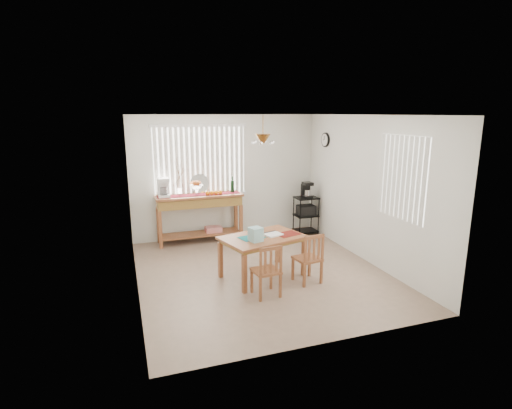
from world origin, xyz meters
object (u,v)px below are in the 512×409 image
object	(u,v)px
sideboard	(200,207)
wire_cart	(306,212)
cart_items	(306,190)
chair_left	(267,271)
chair_right	(309,258)
dining_table	(262,241)

from	to	relation	value
sideboard	wire_cart	distance (m)	2.35
cart_items	chair_left	xyz separation A→B (m)	(-1.92, -2.68, -0.59)
sideboard	cart_items	size ratio (longest dim) A/B	5.22
chair_right	chair_left	bearing A→B (deg)	-162.94
sideboard	chair_right	world-z (taller)	sideboard
cart_items	dining_table	size ratio (longest dim) A/B	0.23
sideboard	chair_left	distance (m)	2.90
sideboard	dining_table	world-z (taller)	sideboard
wire_cart	chair_right	world-z (taller)	wire_cart
cart_items	dining_table	world-z (taller)	cart_items
cart_items	dining_table	distance (m)	2.65
wire_cart	dining_table	distance (m)	2.62
cart_items	sideboard	bearing A→B (deg)	175.87
cart_items	chair_left	size ratio (longest dim) A/B	0.42
chair_right	sideboard	bearing A→B (deg)	114.73
sideboard	wire_cart	bearing A→B (deg)	-4.34
dining_table	chair_right	world-z (taller)	chair_right
cart_items	chair_right	world-z (taller)	cart_items
cart_items	chair_left	world-z (taller)	cart_items
wire_cart	dining_table	bearing A→B (deg)	-131.41
sideboard	chair_right	bearing A→B (deg)	-65.27
dining_table	sideboard	bearing A→B (deg)	105.59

